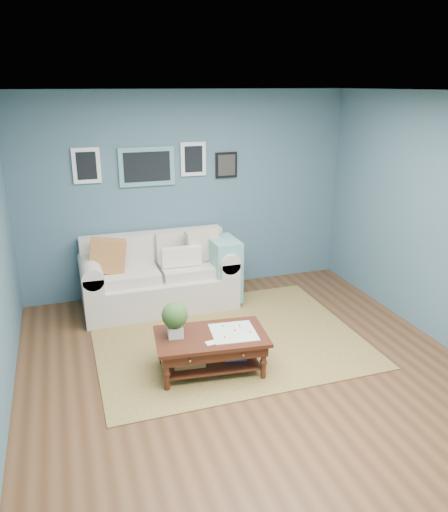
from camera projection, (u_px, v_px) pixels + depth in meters
name	position (u px, v px, depth m)	size (l,w,h in m)	color
room_shell	(254.00, 246.00, 4.53)	(5.00, 5.02, 2.70)	brown
area_rug	(227.00, 338.00, 5.70)	(2.93, 2.35, 0.01)	brown
loveseat	(165.00, 275.00, 6.47)	(1.98, 0.90, 1.02)	beige
coffee_table	(205.00, 341.00, 4.94)	(1.16, 0.75, 0.77)	#381811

